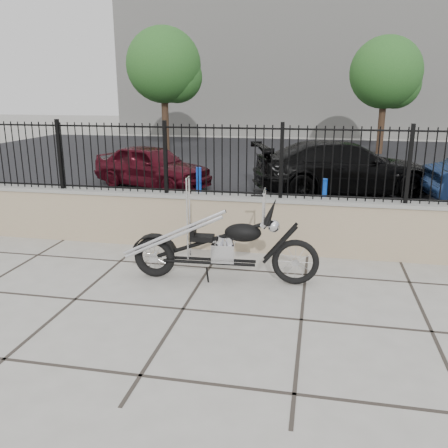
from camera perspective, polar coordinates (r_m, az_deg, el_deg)
ground_plane at (r=6.18m, az=-4.96°, el=-10.17°), size 90.00×90.00×0.00m
parking_lot at (r=18.10m, az=6.21°, el=7.11°), size 30.00×30.00×0.00m
retaining_wall at (r=8.29m, az=-0.22°, el=0.25°), size 14.00×0.36×0.96m
iron_fence at (r=8.07m, az=-0.23°, el=7.66°), size 14.00×0.08×1.20m
background_building at (r=31.89m, az=8.92°, el=17.94°), size 22.00×6.00×8.00m
chopper_motorcycle at (r=6.78m, az=-0.50°, el=-0.68°), size 2.61×0.59×1.56m
car_red at (r=13.82m, az=-8.67°, el=6.90°), size 3.85×2.65×1.22m
car_black at (r=13.26m, az=14.17°, el=6.64°), size 5.21×3.36×1.41m
bollard_a at (r=10.97m, az=-3.04°, el=4.22°), size 0.15×0.15×1.01m
bollard_b at (r=10.27m, az=11.93°, el=2.83°), size 0.14×0.14×0.92m
tree_left at (r=22.46m, az=-7.30°, el=18.83°), size 3.34×3.34×5.63m
tree_right at (r=22.15m, az=18.93°, el=17.22°), size 3.02×3.02×5.10m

